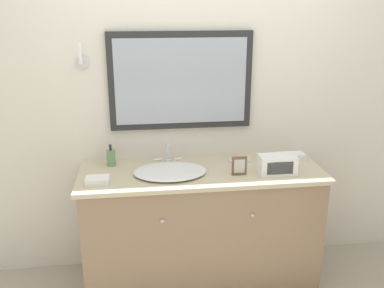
{
  "coord_description": "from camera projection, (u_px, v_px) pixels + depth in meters",
  "views": [
    {
      "loc": [
        -0.43,
        -2.45,
        2.03
      ],
      "look_at": [
        -0.07,
        0.33,
        1.09
      ],
      "focal_mm": 40.0,
      "sensor_mm": 36.0,
      "label": 1
    }
  ],
  "objects": [
    {
      "name": "wall_back",
      "position": [
        195.0,
        106.0,
        3.21
      ],
      "size": [
        8.0,
        0.18,
        2.55
      ],
      "color": "silver",
      "rests_on": "ground_plane"
    },
    {
      "name": "vanity_counter",
      "position": [
        201.0,
        226.0,
        3.16
      ],
      "size": [
        1.72,
        0.61,
        0.89
      ],
      "color": "#937556",
      "rests_on": "ground_plane"
    },
    {
      "name": "sink_basin",
      "position": [
        170.0,
        171.0,
        2.97
      ],
      "size": [
        0.5,
        0.42,
        0.17
      ],
      "color": "white",
      "rests_on": "vanity_counter"
    },
    {
      "name": "soap_bottle",
      "position": [
        111.0,
        157.0,
        3.09
      ],
      "size": [
        0.06,
        0.06,
        0.16
      ],
      "color": "#709966",
      "rests_on": "vanity_counter"
    },
    {
      "name": "appliance_box",
      "position": [
        277.0,
        165.0,
        2.95
      ],
      "size": [
        0.25,
        0.14,
        0.13
      ],
      "color": "white",
      "rests_on": "vanity_counter"
    },
    {
      "name": "picture_frame",
      "position": [
        239.0,
        166.0,
        2.92
      ],
      "size": [
        0.1,
        0.01,
        0.13
      ],
      "color": "brown",
      "rests_on": "vanity_counter"
    },
    {
      "name": "hand_towel_near_sink",
      "position": [
        98.0,
        180.0,
        2.8
      ],
      "size": [
        0.15,
        0.11,
        0.04
      ],
      "color": "white",
      "rests_on": "vanity_counter"
    },
    {
      "name": "hand_towel_far_corner",
      "position": [
        292.0,
        157.0,
        3.21
      ],
      "size": [
        0.19,
        0.11,
        0.05
      ],
      "color": "white",
      "rests_on": "vanity_counter"
    },
    {
      "name": "metal_tray",
      "position": [
        240.0,
        160.0,
        3.2
      ],
      "size": [
        0.17,
        0.09,
        0.01
      ],
      "color": "silver",
      "rests_on": "vanity_counter"
    }
  ]
}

